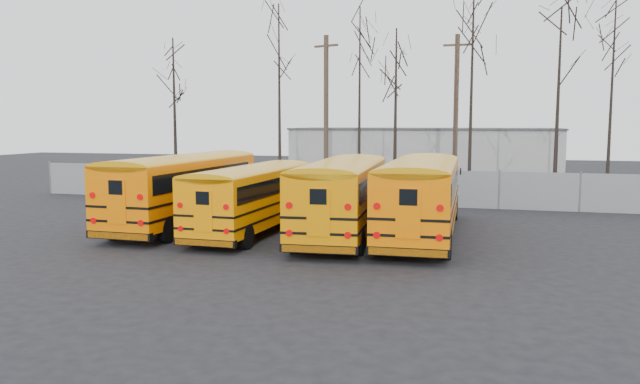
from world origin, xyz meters
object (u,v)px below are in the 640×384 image
(bus_a, at_px, (186,184))
(bus_d, at_px, (421,191))
(bus_b, at_px, (254,193))
(utility_pole_right, at_px, (456,112))
(utility_pole_left, at_px, (326,112))
(bus_c, at_px, (343,191))

(bus_a, height_order, bus_d, bus_a)
(bus_b, height_order, utility_pole_right, utility_pole_right)
(bus_d, distance_m, utility_pole_left, 18.16)
(bus_b, distance_m, bus_c, 3.74)
(bus_d, bearing_deg, bus_a, 177.61)
(bus_a, relative_size, bus_b, 1.13)
(bus_d, bearing_deg, bus_b, -176.70)
(bus_b, relative_size, utility_pole_left, 1.00)
(utility_pole_right, bearing_deg, utility_pole_left, -164.95)
(bus_a, distance_m, bus_d, 10.28)
(bus_b, height_order, utility_pole_left, utility_pole_left)
(bus_a, height_order, utility_pole_right, utility_pole_right)
(bus_a, xyz_separation_m, bus_b, (3.48, -0.72, -0.22))
(bus_a, distance_m, bus_c, 7.22)
(bus_c, xyz_separation_m, utility_pole_right, (3.39, 18.16, 3.44))
(utility_pole_right, bearing_deg, bus_c, -98.24)
(bus_b, relative_size, bus_d, 0.89)
(bus_a, bearing_deg, utility_pole_left, 83.32)
(bus_a, distance_m, utility_pole_left, 16.29)
(bus_a, xyz_separation_m, utility_pole_left, (2.22, 15.78, 3.39))
(bus_a, distance_m, utility_pole_right, 20.88)
(bus_a, height_order, utility_pole_left, utility_pole_left)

